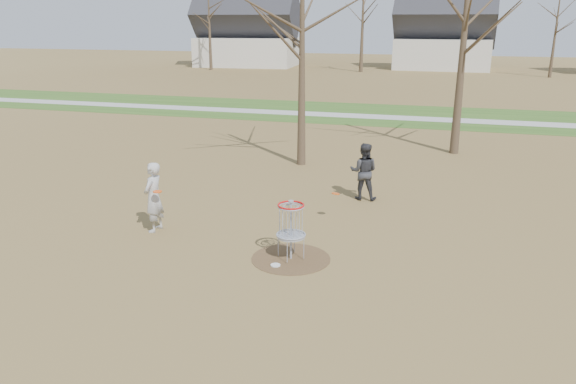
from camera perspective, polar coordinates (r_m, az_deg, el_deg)
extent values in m
plane|color=brown|center=(12.82, 0.29, -6.79)|extent=(160.00, 160.00, 0.00)
cube|color=#2D5119|center=(32.85, 10.40, 7.74)|extent=(160.00, 8.00, 0.01)
cube|color=#9E9E99|center=(31.86, 10.21, 7.48)|extent=(160.00, 1.50, 0.01)
cylinder|color=#47331E|center=(12.81, 0.29, -6.77)|extent=(1.80, 1.80, 0.01)
imported|color=#B1B1B1|center=(14.56, -13.50, -0.52)|extent=(0.45, 0.67, 1.80)
imported|color=#303135|center=(16.89, 7.70, 2.08)|extent=(0.86, 0.68, 1.72)
cylinder|color=silver|center=(12.46, -1.28, -7.43)|extent=(0.22, 0.22, 0.02)
cylinder|color=#E54E0C|center=(15.01, 4.86, -0.16)|extent=(0.22, 0.22, 0.07)
cylinder|color=#F24B0C|center=(14.18, -13.13, 0.04)|extent=(0.22, 0.22, 0.02)
cylinder|color=#9EA3AD|center=(12.56, 0.30, -3.98)|extent=(0.05, 0.05, 1.35)
cylinder|color=#9EA3AD|center=(12.60, 0.30, -4.51)|extent=(0.64, 0.64, 0.04)
torus|color=#9EA3AD|center=(12.36, 0.30, -1.49)|extent=(0.60, 0.60, 0.04)
torus|color=red|center=(12.35, 0.30, -1.33)|extent=(0.60, 0.60, 0.04)
cone|color=#382B1E|center=(20.50, 1.42, 13.06)|extent=(0.32, 0.32, 7.50)
cone|color=#382B1E|center=(23.30, 17.37, 14.04)|extent=(0.36, 0.36, 8.50)
cone|color=#382B1E|center=(62.58, -7.97, 15.85)|extent=(0.36, 0.36, 8.00)
cone|color=#382B1E|center=(59.99, 7.57, 16.30)|extent=(0.40, 0.40, 9.00)
cone|color=#382B1E|center=(58.97, 25.45, 13.86)|extent=(0.32, 0.32, 7.00)
cube|color=silver|center=(67.49, -4.17, 14.00)|extent=(11.46, 7.75, 3.20)
pyramid|color=#2D2D33|center=(67.39, -4.23, 16.87)|extent=(12.01, 7.79, 3.55)
cube|color=silver|center=(65.39, 15.44, 13.36)|extent=(10.24, 7.34, 3.20)
pyramid|color=#2D2D33|center=(65.29, 15.68, 16.31)|extent=(10.74, 7.36, 3.55)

